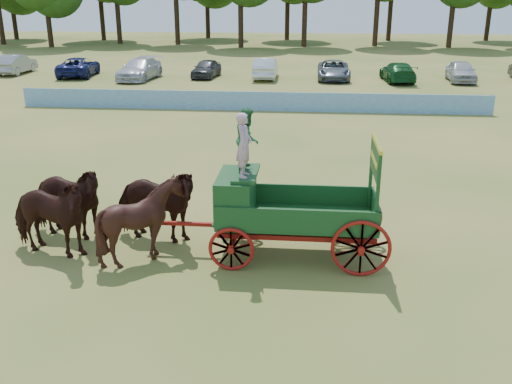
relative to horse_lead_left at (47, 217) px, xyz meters
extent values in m
plane|color=#9A8345|center=(4.06, 0.65, -1.03)|extent=(160.00, 160.00, 0.00)
imported|color=#33140E|center=(0.00, 0.00, 0.00)|extent=(2.62, 1.65, 2.05)
imported|color=#33140E|center=(0.00, 1.10, 0.00)|extent=(2.62, 1.65, 2.05)
imported|color=#33140E|center=(2.40, 0.00, 0.00)|extent=(1.98, 1.79, 2.06)
imported|color=#33140E|center=(2.40, 1.10, 0.00)|extent=(2.59, 1.54, 2.05)
cube|color=#A41910|center=(4.60, 0.55, -0.43)|extent=(0.12, 2.00, 0.12)
cube|color=#A41910|center=(7.60, 0.55, -0.43)|extent=(0.12, 2.00, 0.12)
cube|color=#A41910|center=(6.10, 0.00, -0.31)|extent=(3.80, 0.10, 0.12)
cube|color=#A41910|center=(6.10, 1.10, -0.31)|extent=(3.80, 0.10, 0.12)
cube|color=#A41910|center=(3.70, 0.55, -0.28)|extent=(2.80, 0.09, 0.09)
cube|color=#16431D|center=(6.10, 0.55, -0.03)|extent=(3.80, 1.80, 0.10)
cube|color=#16431D|center=(6.10, -0.33, 0.27)|extent=(3.80, 0.06, 0.55)
cube|color=#16431D|center=(6.10, 1.43, 0.27)|extent=(3.80, 0.06, 0.55)
cube|color=#16431D|center=(7.98, 0.55, 0.27)|extent=(0.06, 1.80, 0.55)
cube|color=#16431D|center=(4.60, 0.55, 0.52)|extent=(0.85, 1.70, 1.05)
cube|color=#16431D|center=(4.85, 0.55, 1.09)|extent=(0.55, 1.50, 0.08)
cube|color=#16431D|center=(4.22, 0.55, 0.32)|extent=(0.10, 1.60, 0.65)
cube|color=#16431D|center=(4.40, 0.55, 0.02)|extent=(0.55, 1.60, 0.06)
cube|color=#16431D|center=(7.90, -0.25, 0.92)|extent=(0.08, 0.08, 1.80)
cube|color=#16431D|center=(7.90, 1.35, 0.92)|extent=(0.08, 0.08, 1.80)
cube|color=#16431D|center=(7.90, 0.55, 1.52)|extent=(0.07, 1.75, 0.75)
cube|color=gold|center=(7.90, 0.55, 1.92)|extent=(0.08, 1.80, 0.09)
cube|color=gold|center=(7.86, 0.55, 1.52)|extent=(0.02, 1.30, 0.12)
torus|color=#A41910|center=(4.60, -0.40, -0.48)|extent=(1.09, 0.09, 1.09)
torus|color=#A41910|center=(4.60, 1.50, -0.48)|extent=(1.09, 0.09, 1.09)
torus|color=#A41910|center=(7.60, -0.40, -0.33)|extent=(1.39, 0.09, 1.39)
torus|color=#A41910|center=(7.60, 1.50, -0.33)|extent=(1.39, 0.09, 1.39)
imported|color=#C496AB|center=(4.85, 0.20, 1.89)|extent=(0.36, 0.55, 1.51)
imported|color=#246132|center=(4.85, 0.90, 1.87)|extent=(0.56, 0.72, 1.48)
cube|color=#1C5E98|center=(3.06, 18.65, -0.50)|extent=(26.00, 0.08, 1.05)
imported|color=gray|center=(-17.11, 31.66, -0.27)|extent=(1.68, 4.60, 1.51)
imported|color=navy|center=(-11.57, 30.77, -0.31)|extent=(2.97, 5.42, 1.44)
imported|color=silver|center=(-6.38, 29.52, -0.26)|extent=(2.64, 5.48, 1.54)
imported|color=#333338|center=(-1.63, 31.05, -0.35)|extent=(2.02, 4.13, 1.36)
imported|color=silver|center=(2.91, 30.87, -0.26)|extent=(1.63, 4.67, 1.54)
imported|color=slate|center=(7.99, 30.84, -0.32)|extent=(2.34, 5.06, 1.41)
imported|color=#144C1E|center=(12.59, 30.25, -0.33)|extent=(2.32, 4.95, 1.40)
imported|color=#B2B2B7|center=(17.16, 30.66, -0.27)|extent=(2.08, 4.54, 1.51)
cylinder|color=#382314|center=(-31.63, 56.68, 1.63)|extent=(0.60, 0.60, 5.31)
cylinder|color=#382314|center=(-24.22, 53.89, 1.22)|extent=(0.60, 0.60, 4.50)
cylinder|color=#382314|center=(-17.68, 59.27, 1.57)|extent=(0.60, 0.60, 5.20)
cylinder|color=#382314|center=(-10.27, 59.15, 1.82)|extent=(0.60, 0.60, 5.68)
cylinder|color=#382314|center=(-1.96, 55.66, 1.68)|extent=(0.60, 0.60, 5.41)
cylinder|color=#382314|center=(5.37, 57.44, 1.68)|extent=(0.60, 0.60, 5.41)
cylinder|color=#382314|center=(13.81, 58.98, 1.79)|extent=(0.60, 0.60, 5.63)
cylinder|color=#382314|center=(22.21, 57.82, 1.60)|extent=(0.60, 0.60, 5.24)
cylinder|color=#382314|center=(-33.94, 64.53, 1.28)|extent=(0.60, 0.60, 4.61)
cylinder|color=#382314|center=(-21.68, 64.61, 1.81)|extent=(0.60, 0.60, 5.66)
cylinder|color=#382314|center=(-8.19, 68.98, 1.58)|extent=(0.60, 0.60, 5.22)
cylinder|color=#382314|center=(2.91, 67.16, 1.69)|extent=(0.60, 0.60, 5.43)
cylinder|color=#382314|center=(16.40, 67.15, 1.77)|extent=(0.60, 0.60, 5.58)
cylinder|color=#382314|center=(29.38, 68.49, 1.39)|extent=(0.60, 0.60, 4.82)
camera|label=1|loc=(6.34, -12.42, 5.24)|focal=40.00mm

